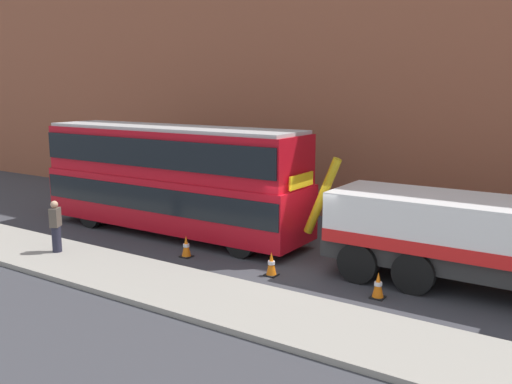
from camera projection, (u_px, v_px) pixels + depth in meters
name	position (u px, v px, depth m)	size (l,w,h in m)	color
ground_plane	(313.00, 263.00, 17.51)	(120.00, 120.00, 0.00)	#38383D
near_kerb	(236.00, 304.00, 14.06)	(60.00, 2.80, 0.15)	gray
building_facade	(397.00, 19.00, 21.41)	(60.00, 1.50, 16.00)	#935138
double_decker_bus	(171.00, 175.00, 20.67)	(11.06, 2.62, 4.06)	#B70C19
pedestrian_onlooker	(56.00, 227.00, 18.07)	(0.43, 0.48, 1.71)	#232333
traffic_cone_near_bus	(186.00, 247.00, 18.09)	(0.36, 0.36, 0.72)	orange
traffic_cone_midway	(271.00, 264.00, 16.30)	(0.36, 0.36, 0.72)	orange
traffic_cone_near_truck	(378.00, 286.00, 14.56)	(0.36, 0.36, 0.72)	orange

